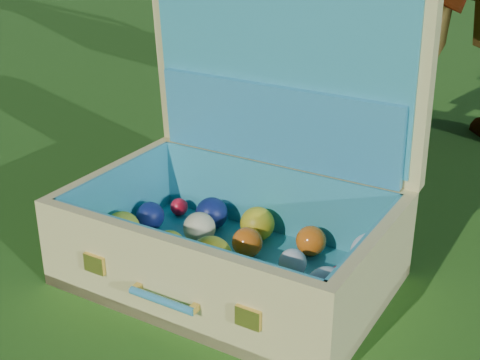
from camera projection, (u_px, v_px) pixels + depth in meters
ground at (329, 254)px, 1.57m from camera, size 60.00×60.00×0.00m
stray_ball at (142, 260)px, 1.48m from camera, size 0.07×0.07×0.07m
suitcase at (246, 193)px, 1.46m from camera, size 0.78×0.65×0.65m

